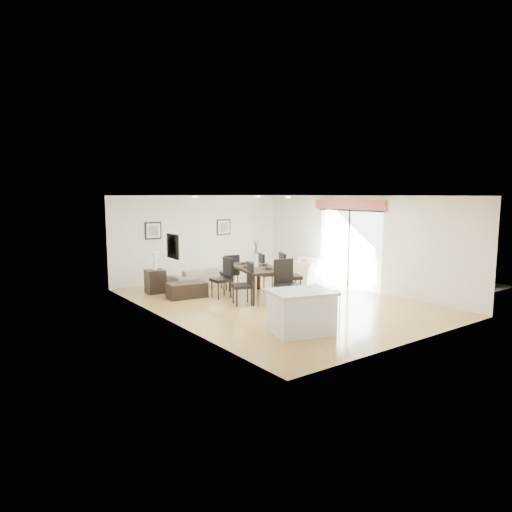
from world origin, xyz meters
TOP-DOWN VIEW (x-y plane):
  - ground at (0.00, 0.00)m, footprint 8.00×8.00m
  - wall_back at (0.00, 4.00)m, footprint 6.00×0.04m
  - wall_front at (0.00, -4.00)m, footprint 6.00×0.04m
  - wall_left at (-3.00, 0.00)m, footprint 0.04×8.00m
  - wall_right at (3.00, 0.00)m, footprint 0.04×8.00m
  - ceiling at (0.00, 0.00)m, footprint 6.00×8.00m
  - sofa at (-0.56, 2.92)m, footprint 1.99×0.86m
  - armchair at (2.34, 1.57)m, footprint 1.39×1.32m
  - courtyard_plant_a at (5.90, -0.46)m, footprint 0.70×0.62m
  - courtyard_plant_b at (5.90, 1.34)m, footprint 0.38×0.38m
  - dining_table at (-0.10, 0.77)m, footprint 1.44×2.15m
  - dining_chair_wnear at (-0.80, 0.24)m, footprint 0.61×0.61m
  - dining_chair_wfar at (-0.80, 1.25)m, footprint 0.50×0.50m
  - dining_chair_enear at (0.59, 0.32)m, footprint 0.71×0.71m
  - dining_chair_efar at (0.60, 1.29)m, footprint 0.61×0.61m
  - dining_chair_head at (-0.08, -0.45)m, footprint 0.61×0.61m
  - dining_chair_foot at (-0.12, 1.99)m, footprint 0.53×0.53m
  - vase at (-0.10, 0.77)m, footprint 0.93×1.42m
  - coffee_table at (-1.62, 1.82)m, footprint 1.07×0.72m
  - side_table at (-2.08, 2.83)m, footprint 0.53×0.53m
  - table_lamp at (-2.08, 2.83)m, footprint 0.26×0.26m
  - cushion at (2.24, 1.46)m, footprint 0.32×0.21m
  - kitchen_island at (-1.26, -2.35)m, footprint 1.43×1.23m
  - bar_stool at (-0.41, -2.35)m, footprint 0.34×0.34m
  - framed_print_back_left at (-1.60, 3.97)m, footprint 0.52×0.04m
  - framed_print_back_right at (0.90, 3.97)m, footprint 0.52×0.04m
  - framed_print_left_wall at (-2.97, -0.20)m, footprint 0.04×0.52m
  - sliding_door at (2.96, 0.30)m, footprint 0.12×2.70m
  - courtyard at (6.16, 0.87)m, footprint 6.00×6.00m

SIDE VIEW (x-z plane):
  - ground at x=0.00m, z-range 0.00..0.00m
  - coffee_table at x=-1.62m, z-range 0.00..0.40m
  - sofa at x=-0.56m, z-range 0.00..0.57m
  - courtyard_plant_b at x=5.90m, z-range 0.00..0.64m
  - side_table at x=-2.08m, z-range 0.00..0.65m
  - armchair at x=2.34m, z-range 0.00..0.72m
  - courtyard_plant_a at x=5.90m, z-range 0.00..0.73m
  - kitchen_island at x=-1.26m, z-range 0.01..0.87m
  - cushion at x=2.24m, z-range 0.41..0.72m
  - dining_chair_foot at x=-0.12m, z-range 0.06..1.07m
  - dining_chair_wnear at x=-0.80m, z-range 0.06..1.13m
  - dining_chair_wfar at x=-0.80m, z-range 0.06..1.13m
  - dining_chair_efar at x=0.60m, z-range 0.06..1.13m
  - bar_stool at x=-0.41m, z-range 0.26..1.00m
  - dining_chair_head at x=-0.08m, z-range 0.07..1.22m
  - dining_chair_enear at x=0.59m, z-range 0.07..1.26m
  - dining_table at x=-0.10m, z-range 0.33..1.15m
  - courtyard at x=6.16m, z-range -0.08..1.92m
  - table_lamp at x=-2.08m, z-range 0.73..1.22m
  - vase at x=-0.10m, z-range 0.76..1.48m
  - wall_back at x=0.00m, z-range 0.00..2.70m
  - wall_front at x=0.00m, z-range 0.00..2.70m
  - wall_left at x=-3.00m, z-range 0.00..2.70m
  - wall_right at x=3.00m, z-range 0.00..2.70m
  - framed_print_back_left at x=-1.60m, z-range 1.39..1.91m
  - framed_print_back_right at x=0.90m, z-range 1.39..1.91m
  - framed_print_left_wall at x=-2.97m, z-range 1.39..1.91m
  - sliding_door at x=2.96m, z-range 0.38..2.95m
  - ceiling at x=0.00m, z-range 2.69..2.71m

